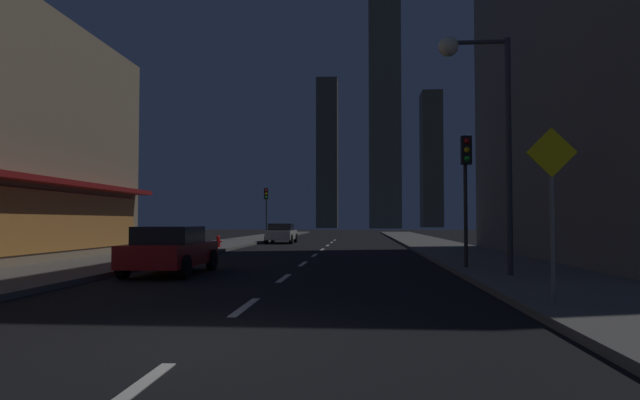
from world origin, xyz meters
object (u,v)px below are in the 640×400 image
at_px(traffic_light_near_right, 466,171).
at_px(street_lamp_right, 478,95).
at_px(fire_hydrant_far_left, 218,242).
at_px(car_parked_far, 281,233).
at_px(pedestrian_crossing_sign, 552,198).
at_px(car_parked_near, 171,250).
at_px(traffic_light_far_left, 266,202).

bearing_deg(traffic_light_near_right, street_lamp_right, -92.90).
distance_m(fire_hydrant_far_left, street_lamp_right, 19.67).
bearing_deg(car_parked_far, fire_hydrant_far_left, -104.07).
bearing_deg(street_lamp_right, pedestrian_crossing_sign, -87.51).
bearing_deg(car_parked_near, traffic_light_far_left, 93.89).
relative_size(car_parked_near, traffic_light_near_right, 1.01).
bearing_deg(car_parked_far, traffic_light_far_left, 113.19).
distance_m(street_lamp_right, pedestrian_crossing_sign, 5.92).
distance_m(car_parked_near, traffic_light_far_left, 28.14).
height_order(car_parked_near, traffic_light_near_right, traffic_light_near_right).
xyz_separation_m(fire_hydrant_far_left, traffic_light_near_right, (11.40, -13.06, 2.74)).
xyz_separation_m(traffic_light_near_right, pedestrian_crossing_sign, (0.10, -7.44, -1.18)).
bearing_deg(street_lamp_right, car_parked_near, 173.10).
bearing_deg(fire_hydrant_far_left, traffic_light_far_left, 88.32).
relative_size(car_parked_near, street_lamp_right, 0.64).
distance_m(car_parked_near, fire_hydrant_far_left, 14.54).
xyz_separation_m(car_parked_near, street_lamp_right, (8.98, -1.09, 4.33)).
distance_m(traffic_light_near_right, street_lamp_right, 3.03).
distance_m(fire_hydrant_far_left, traffic_light_far_left, 13.89).
bearing_deg(fire_hydrant_far_left, car_parked_far, 75.93).
distance_m(car_parked_near, pedestrian_crossing_sign, 11.14).
bearing_deg(pedestrian_crossing_sign, traffic_light_near_right, 90.77).
bearing_deg(traffic_light_far_left, street_lamp_right, -69.47).
distance_m(car_parked_far, traffic_light_far_left, 5.41).
distance_m(car_parked_far, street_lamp_right, 26.56).
height_order(fire_hydrant_far_left, traffic_light_near_right, traffic_light_near_right).
bearing_deg(street_lamp_right, traffic_light_far_left, 110.53).
bearing_deg(car_parked_far, pedestrian_crossing_sign, -72.78).
bearing_deg(pedestrian_crossing_sign, car_parked_near, 146.24).
height_order(street_lamp_right, pedestrian_crossing_sign, street_lamp_right).
bearing_deg(traffic_light_near_right, traffic_light_far_left, 112.41).
bearing_deg(car_parked_near, street_lamp_right, -6.90).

